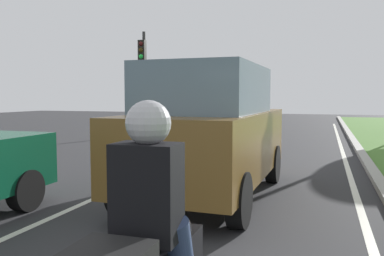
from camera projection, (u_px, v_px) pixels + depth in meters
ground_plane at (213, 157)px, 11.69m from camera, size 60.00×60.00×0.00m
lane_line_center at (191, 156)px, 11.91m from camera, size 0.12×32.00×0.01m
lane_line_right_edge at (346, 163)px, 10.57m from camera, size 0.12×32.00×0.01m
curb_right at (367, 162)px, 10.41m from camera, size 0.24×48.00×0.12m
car_suv_ahead at (210, 131)px, 7.01m from camera, size 2.06×4.54×2.28m
rider_person at (149, 189)px, 2.48m from camera, size 0.50×0.40×1.16m
traffic_light_overhead_left at (143, 67)px, 18.01m from camera, size 0.32×0.50×4.63m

